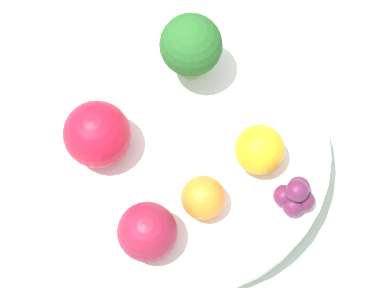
{
  "coord_description": "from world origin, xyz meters",
  "views": [
    {
      "loc": [
        -0.05,
        0.18,
        0.58
      ],
      "look_at": [
        0.0,
        0.0,
        0.07
      ],
      "focal_mm": 60.0,
      "sensor_mm": 36.0,
      "label": 1
    }
  ],
  "objects_px": {
    "apple_green": "(97,134)",
    "grape_cluster": "(295,196)",
    "apple_red": "(147,232)",
    "orange_front": "(203,198)",
    "orange_back": "(260,150)",
    "broccoli": "(191,46)",
    "bowl": "(192,156)"
  },
  "relations": [
    {
      "from": "bowl",
      "to": "broccoli",
      "type": "xyz_separation_m",
      "value": [
        0.02,
        -0.07,
        0.07
      ]
    },
    {
      "from": "bowl",
      "to": "apple_green",
      "type": "xyz_separation_m",
      "value": [
        0.07,
        0.02,
        0.05
      ]
    },
    {
      "from": "apple_green",
      "to": "bowl",
      "type": "bearing_deg",
      "value": -165.39
    },
    {
      "from": "grape_cluster",
      "to": "orange_back",
      "type": "bearing_deg",
      "value": -36.2
    },
    {
      "from": "grape_cluster",
      "to": "apple_red",
      "type": "bearing_deg",
      "value": 31.18
    },
    {
      "from": "apple_red",
      "to": "grape_cluster",
      "type": "height_order",
      "value": "apple_red"
    },
    {
      "from": "orange_back",
      "to": "apple_green",
      "type": "bearing_deg",
      "value": 11.38
    },
    {
      "from": "apple_green",
      "to": "orange_front",
      "type": "bearing_deg",
      "value": 165.47
    },
    {
      "from": "apple_green",
      "to": "orange_front",
      "type": "height_order",
      "value": "apple_green"
    },
    {
      "from": "apple_red",
      "to": "grape_cluster",
      "type": "xyz_separation_m",
      "value": [
        -0.11,
        -0.06,
        -0.01
      ]
    },
    {
      "from": "bowl",
      "to": "grape_cluster",
      "type": "relative_size",
      "value": 6.83
    },
    {
      "from": "bowl",
      "to": "broccoli",
      "type": "distance_m",
      "value": 0.1
    },
    {
      "from": "apple_green",
      "to": "orange_front",
      "type": "relative_size",
      "value": 1.55
    },
    {
      "from": "bowl",
      "to": "broccoli",
      "type": "relative_size",
      "value": 3.29
    },
    {
      "from": "apple_red",
      "to": "grape_cluster",
      "type": "bearing_deg",
      "value": -148.82
    },
    {
      "from": "apple_red",
      "to": "apple_green",
      "type": "bearing_deg",
      "value": -45.98
    },
    {
      "from": "bowl",
      "to": "grape_cluster",
      "type": "distance_m",
      "value": 0.1
    },
    {
      "from": "orange_front",
      "to": "grape_cluster",
      "type": "bearing_deg",
      "value": -161.54
    },
    {
      "from": "bowl",
      "to": "grape_cluster",
      "type": "xyz_separation_m",
      "value": [
        -0.09,
        0.02,
        0.03
      ]
    },
    {
      "from": "apple_red",
      "to": "bowl",
      "type": "bearing_deg",
      "value": -98.06
    },
    {
      "from": "apple_green",
      "to": "grape_cluster",
      "type": "bearing_deg",
      "value": 179.55
    },
    {
      "from": "apple_red",
      "to": "orange_front",
      "type": "height_order",
      "value": "apple_red"
    },
    {
      "from": "apple_red",
      "to": "grape_cluster",
      "type": "relative_size",
      "value": 1.36
    },
    {
      "from": "broccoli",
      "to": "apple_green",
      "type": "relative_size",
      "value": 1.3
    },
    {
      "from": "broccoli",
      "to": "orange_back",
      "type": "xyz_separation_m",
      "value": [
        -0.08,
        0.06,
        -0.02
      ]
    },
    {
      "from": "orange_back",
      "to": "broccoli",
      "type": "bearing_deg",
      "value": -39.88
    },
    {
      "from": "apple_green",
      "to": "grape_cluster",
      "type": "height_order",
      "value": "apple_green"
    },
    {
      "from": "bowl",
      "to": "apple_red",
      "type": "bearing_deg",
      "value": 81.94
    },
    {
      "from": "apple_red",
      "to": "orange_back",
      "type": "height_order",
      "value": "apple_red"
    },
    {
      "from": "apple_red",
      "to": "apple_green",
      "type": "height_order",
      "value": "apple_green"
    },
    {
      "from": "apple_red",
      "to": "orange_front",
      "type": "distance_m",
      "value": 0.05
    },
    {
      "from": "orange_front",
      "to": "grape_cluster",
      "type": "xyz_separation_m",
      "value": [
        -0.07,
        -0.02,
        -0.01
      ]
    }
  ]
}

